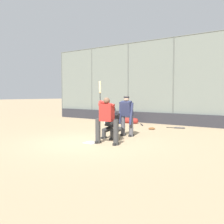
% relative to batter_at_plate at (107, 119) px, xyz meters
% --- Properties ---
extents(ground_plane, '(160.00, 160.00, 0.00)m').
position_rel_batter_at_plate_xyz_m(ground_plane, '(0.61, 0.12, -0.88)').
color(ground_plane, tan).
extents(home_plate_marker, '(0.43, 0.43, 0.01)m').
position_rel_batter_at_plate_xyz_m(home_plate_marker, '(0.61, 0.12, -0.87)').
color(home_plate_marker, white).
rests_on(home_plate_marker, ground_plane).
extents(backstop_fence, '(18.43, 0.08, 4.96)m').
position_rel_batter_at_plate_xyz_m(backstop_fence, '(0.61, -6.95, 1.69)').
color(backstop_fence, '#515651').
rests_on(backstop_fence, ground_plane).
extents(padding_wall, '(17.98, 0.18, 0.64)m').
position_rel_batter_at_plate_xyz_m(padding_wall, '(0.61, -6.85, -0.56)').
color(padding_wall, '#28282D').
rests_on(padding_wall, ground_plane).
extents(bleachers_beyond, '(12.84, 1.95, 1.16)m').
position_rel_batter_at_plate_xyz_m(bleachers_beyond, '(-0.27, -9.10, -0.50)').
color(bleachers_beyond, slate).
rests_on(bleachers_beyond, ground_plane).
extents(batter_at_plate, '(1.09, 0.59, 2.20)m').
position_rel_batter_at_plate_xyz_m(batter_at_plate, '(0.00, 0.00, 0.00)').
color(batter_at_plate, '#333333').
rests_on(batter_at_plate, ground_plane).
extents(catcher_behind_plate, '(0.67, 0.80, 1.26)m').
position_rel_batter_at_plate_xyz_m(catcher_behind_plate, '(0.54, -0.98, -0.23)').
color(catcher_behind_plate, '#333333').
rests_on(catcher_behind_plate, ground_plane).
extents(umpire_home, '(0.67, 0.43, 1.65)m').
position_rel_batter_at_plate_xyz_m(umpire_home, '(0.39, -1.83, 0.00)').
color(umpire_home, '#4C4C51').
rests_on(umpire_home, ground_plane).
extents(spare_bat_near_backstop, '(0.56, 0.71, 0.07)m').
position_rel_batter_at_plate_xyz_m(spare_bat_near_backstop, '(1.81, -5.53, -0.85)').
color(spare_bat_near_backstop, black).
rests_on(spare_bat_near_backstop, ground_plane).
extents(spare_bat_by_padding, '(0.89, 0.31, 0.07)m').
position_rel_batter_at_plate_xyz_m(spare_bat_by_padding, '(-0.33, -5.48, -0.85)').
color(spare_bat_by_padding, black).
rests_on(spare_bat_by_padding, ground_plane).
extents(spare_bat_third_base_side, '(0.51, 0.69, 0.07)m').
position_rel_batter_at_plate_xyz_m(spare_bat_third_base_side, '(2.47, -4.04, -0.85)').
color(spare_bat_third_base_side, black).
rests_on(spare_bat_third_base_side, ground_plane).
extents(fielding_glove_on_dirt, '(0.32, 0.24, 0.11)m').
position_rel_batter_at_plate_xyz_m(fielding_glove_on_dirt, '(0.55, -4.32, -0.82)').
color(fielding_glove_on_dirt, brown).
rests_on(fielding_glove_on_dirt, ground_plane).
extents(equipment_bag_dugout_side, '(1.27, 0.33, 0.33)m').
position_rel_batter_at_plate_xyz_m(equipment_bag_dugout_side, '(3.00, -6.02, -0.72)').
color(equipment_bag_dugout_side, maroon).
rests_on(equipment_bag_dugout_side, ground_plane).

